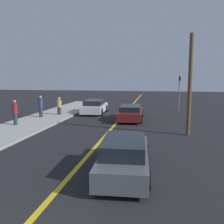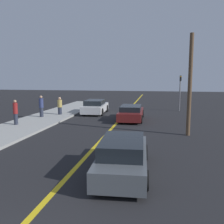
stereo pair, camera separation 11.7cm
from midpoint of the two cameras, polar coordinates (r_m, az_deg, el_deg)
The scene contains 10 objects.
road_center_line at distance 21.63m, azimuth 2.25°, elevation -1.40°, with size 0.20×60.00×0.01m.
sidewalk_left at distance 20.88m, azimuth -16.18°, elevation -1.86°, with size 3.78×30.46×0.15m.
car_near_right_lane at distance 9.43m, azimuth 2.90°, elevation -9.92°, with size 2.05×4.84×1.33m.
car_ahead_center at distance 20.68m, azimuth 4.55°, elevation -0.17°, with size 2.06×4.82×1.22m.
car_far_distant at distance 24.42m, azimuth -3.72°, elevation 1.21°, with size 2.18×4.68×1.32m.
pedestrian_near_curb at distance 19.06m, azimuth -21.03°, elevation -0.04°, with size 0.32×0.32×1.78m.
pedestrian_mid_group at distance 22.11m, azimuth -15.72°, elevation 1.28°, with size 0.37×0.37×1.82m.
pedestrian_far_standing at distance 23.18m, azimuth -11.71°, elevation 1.38°, with size 0.41×0.41×1.59m.
traffic_light at distance 26.94m, azimuth 15.41°, elevation 5.06°, with size 0.18×0.40×3.68m.
utility_pole at distance 15.66m, azimuth 17.57°, elevation 5.80°, with size 0.24×0.24×6.08m.
Camera 2 is at (3.13, -3.11, 3.55)m, focal length 40.00 mm.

